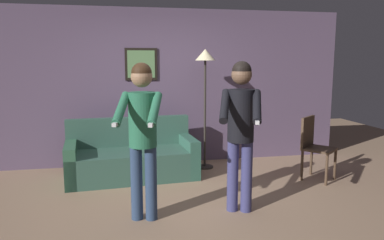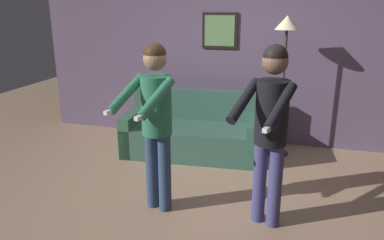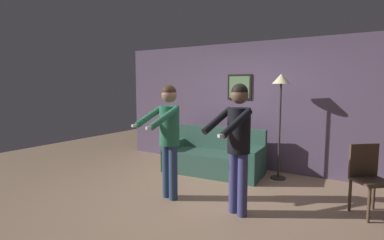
% 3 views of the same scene
% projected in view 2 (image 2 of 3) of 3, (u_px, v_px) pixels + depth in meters
% --- Properties ---
extents(ground_plane, '(12.00, 12.00, 0.00)m').
position_uv_depth(ground_plane, '(206.00, 202.00, 4.07)').
color(ground_plane, tan).
extents(back_wall_assembly, '(6.40, 0.09, 2.60)m').
position_uv_depth(back_wall_assembly, '(240.00, 57.00, 5.62)').
color(back_wall_assembly, '#5F4C67').
rests_on(back_wall_assembly, ground_plane).
extents(couch, '(1.96, 0.99, 0.87)m').
position_uv_depth(couch, '(193.00, 134.00, 5.36)').
color(couch, '#375D4F').
rests_on(couch, ground_plane).
extents(torchiere_lamp, '(0.32, 0.32, 1.93)m').
position_uv_depth(torchiere_lamp, '(286.00, 41.00, 4.92)').
color(torchiere_lamp, '#332D28').
rests_on(torchiere_lamp, ground_plane).
extents(person_standing_left, '(0.54, 0.72, 1.73)m').
position_uv_depth(person_standing_left, '(155.00, 113.00, 3.65)').
color(person_standing_left, navy).
rests_on(person_standing_left, ground_plane).
extents(person_standing_right, '(0.57, 0.71, 1.74)m').
position_uv_depth(person_standing_right, '(271.00, 121.00, 3.38)').
color(person_standing_right, '#3A3B6F').
rests_on(person_standing_right, ground_plane).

